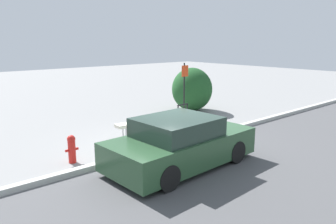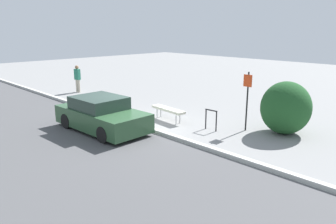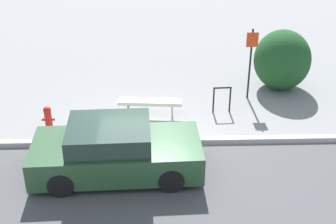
# 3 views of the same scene
# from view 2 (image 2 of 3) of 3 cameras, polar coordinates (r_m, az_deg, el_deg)

# --- Properties ---
(ground_plane) EXTENTS (60.00, 60.00, 0.00)m
(ground_plane) POSITION_cam_2_polar(r_m,az_deg,el_deg) (13.40, -5.16, -2.56)
(ground_plane) COLOR gray
(road_strip) EXTENTS (60.00, 10.00, 0.01)m
(road_strip) POSITION_cam_2_polar(r_m,az_deg,el_deg) (11.12, -26.46, -7.68)
(road_strip) COLOR #4C4C4F
(road_strip) RESTS_ON ground_plane
(curb) EXTENTS (60.00, 0.20, 0.13)m
(curb) POSITION_cam_2_polar(r_m,az_deg,el_deg) (13.38, -5.17, -2.29)
(curb) COLOR #B7B7B2
(curb) RESTS_ON ground_plane
(bench) EXTENTS (1.89, 0.54, 0.55)m
(bench) POSITION_cam_2_polar(r_m,az_deg,el_deg) (14.10, 0.02, 0.42)
(bench) COLOR #99999E
(bench) RESTS_ON ground_plane
(bike_rack) EXTENTS (0.55, 0.07, 0.83)m
(bike_rack) POSITION_cam_2_polar(r_m,az_deg,el_deg) (12.88, 7.51, -1.00)
(bike_rack) COLOR black
(bike_rack) RESTS_ON ground_plane
(sign_post) EXTENTS (0.36, 0.08, 2.30)m
(sign_post) POSITION_cam_2_polar(r_m,az_deg,el_deg) (12.88, 13.64, 2.75)
(sign_post) COLOR black
(sign_post) RESTS_ON ground_plane
(fire_hydrant) EXTENTS (0.36, 0.22, 0.77)m
(fire_hydrant) POSITION_cam_2_polar(r_m,az_deg,el_deg) (15.80, -9.12, 1.48)
(fire_hydrant) COLOR red
(fire_hydrant) RESTS_ON ground_plane
(shrub_hedge) EXTENTS (1.85, 1.88, 1.99)m
(shrub_hedge) POSITION_cam_2_polar(r_m,az_deg,el_deg) (13.03, 19.82, 0.69)
(shrub_hedge) COLOR #1E4C23
(shrub_hedge) RESTS_ON ground_plane
(pedestrian) EXTENTS (0.41, 0.27, 1.67)m
(pedestrian) POSITION_cam_2_polar(r_m,az_deg,el_deg) (21.15, -15.49, 5.74)
(pedestrian) COLOR #B7AD99
(pedestrian) RESTS_ON ground_plane
(parked_car_near) EXTENTS (4.08, 1.98, 1.32)m
(parked_car_near) POSITION_cam_2_polar(r_m,az_deg,el_deg) (13.01, -11.52, -0.49)
(parked_car_near) COLOR black
(parked_car_near) RESTS_ON ground_plane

